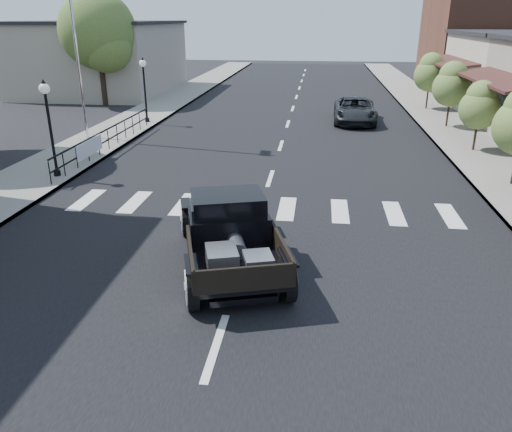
# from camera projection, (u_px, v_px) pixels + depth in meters

# --- Properties ---
(ground) EXTENTS (120.00, 120.00, 0.00)m
(ground) POSITION_uv_depth(u_px,v_px,m) (241.00, 269.00, 11.60)
(ground) COLOR black
(ground) RESTS_ON ground
(road) EXTENTS (14.00, 80.00, 0.02)m
(road) POSITION_uv_depth(u_px,v_px,m) (285.00, 132.00, 25.43)
(road) COLOR black
(road) RESTS_ON ground
(road_markings) EXTENTS (12.00, 60.00, 0.06)m
(road_markings) POSITION_uv_depth(u_px,v_px,m) (277.00, 157.00, 20.82)
(road_markings) COLOR silver
(road_markings) RESTS_ON ground
(sidewalk_left) EXTENTS (3.00, 80.00, 0.15)m
(sidewalk_left) POSITION_uv_depth(u_px,v_px,m) (125.00, 126.00, 26.37)
(sidewalk_left) COLOR gray
(sidewalk_left) RESTS_ON ground
(sidewalk_right) EXTENTS (3.00, 80.00, 0.15)m
(sidewalk_right) POSITION_uv_depth(u_px,v_px,m) (458.00, 135.00, 24.43)
(sidewalk_right) COLOR gray
(sidewalk_right) RESTS_ON ground
(low_building_left) EXTENTS (10.00, 12.00, 5.00)m
(low_building_left) POSITION_uv_depth(u_px,v_px,m) (102.00, 59.00, 38.19)
(low_building_left) COLOR #A89E8D
(low_building_left) RESTS_ON ground
(far_building_right) EXTENTS (11.00, 10.00, 7.00)m
(far_building_right) POSITION_uv_depth(u_px,v_px,m) (504.00, 45.00, 38.03)
(far_building_right) COLOR brown
(far_building_right) RESTS_ON ground
(railing) EXTENTS (0.08, 10.00, 1.00)m
(railing) POSITION_uv_depth(u_px,v_px,m) (108.00, 137.00, 21.41)
(railing) COLOR black
(railing) RESTS_ON sidewalk_left
(banner) EXTENTS (0.04, 2.20, 0.60)m
(banner) POSITION_uv_depth(u_px,v_px,m) (90.00, 154.00, 19.63)
(banner) COLOR silver
(banner) RESTS_ON sidewalk_left
(lamp_post_b) EXTENTS (0.36, 0.36, 3.36)m
(lamp_post_b) POSITION_uv_depth(u_px,v_px,m) (50.00, 129.00, 17.32)
(lamp_post_b) COLOR black
(lamp_post_b) RESTS_ON sidewalk_left
(lamp_post_c) EXTENTS (0.36, 0.36, 3.36)m
(lamp_post_c) POSITION_uv_depth(u_px,v_px,m) (145.00, 90.00, 26.54)
(lamp_post_c) COLOR black
(lamp_post_c) RESTS_ON sidewalk_left
(flagpole) EXTENTS (0.12, 0.12, 11.73)m
(flagpole) POSITION_uv_depth(u_px,v_px,m) (71.00, 3.00, 21.48)
(flagpole) COLOR silver
(flagpole) RESTS_ON sidewalk_left
(big_tree_far) EXTENTS (4.83, 4.83, 7.09)m
(big_tree_far) POSITION_uv_depth(u_px,v_px,m) (100.00, 49.00, 31.99)
(big_tree_far) COLOR #4D642A
(big_tree_far) RESTS_ON ground
(small_tree_c) EXTENTS (1.68, 1.68, 2.80)m
(small_tree_c) POSITION_uv_depth(u_px,v_px,m) (478.00, 117.00, 20.91)
(small_tree_c) COLOR #576F33
(small_tree_c) RESTS_ON sidewalk_right
(small_tree_d) EXTENTS (1.90, 1.90, 3.16)m
(small_tree_d) POSITION_uv_depth(u_px,v_px,m) (450.00, 95.00, 25.48)
(small_tree_d) COLOR #576F33
(small_tree_d) RESTS_ON sidewalk_right
(small_tree_e) EXTENTS (1.93, 1.93, 3.21)m
(small_tree_e) POSITION_uv_depth(u_px,v_px,m) (429.00, 82.00, 30.55)
(small_tree_e) COLOR #576F33
(small_tree_e) RESTS_ON sidewalk_right
(hotrod_pickup) EXTENTS (3.72, 5.50, 1.75)m
(hotrod_pickup) POSITION_uv_depth(u_px,v_px,m) (229.00, 231.00, 11.45)
(hotrod_pickup) COLOR black
(hotrod_pickup) RESTS_ON ground
(second_car) EXTENTS (2.32, 4.88, 1.34)m
(second_car) POSITION_uv_depth(u_px,v_px,m) (355.00, 110.00, 27.48)
(second_car) COLOR black
(second_car) RESTS_ON ground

